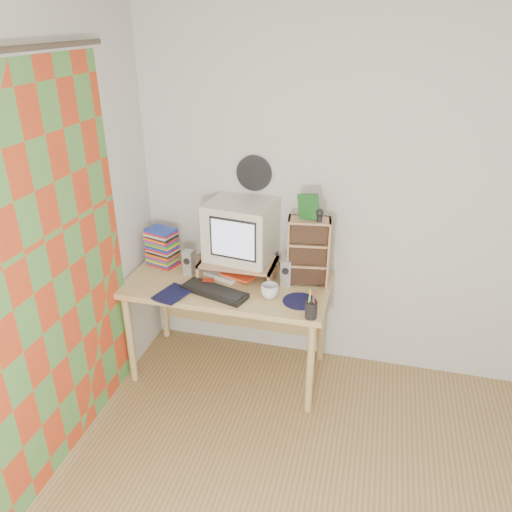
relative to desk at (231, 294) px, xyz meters
The scene contains 19 objects.
back_wall 1.25m from the desk, 16.59° to the left, with size 3.50×3.50×0.00m, color silver.
curtain 1.29m from the desk, 125.22° to the right, with size 2.20×2.20×0.00m, color #C33D1B.
wall_disc 0.87m from the desk, 70.78° to the left, with size 0.25×0.25×0.02m, color black.
desk is the anchor object (origin of this frame).
monitor_riser 0.24m from the desk, 36.34° to the left, with size 0.52×0.30×0.12m.
crt_monitor 0.47m from the desk, 59.56° to the left, with size 0.43×0.43×0.41m, color beige.
speaker_left 0.37m from the desk, behind, with size 0.07×0.07×0.18m, color #A0A1A5.
speaker_right 0.46m from the desk, ahead, with size 0.07×0.07×0.19m, color #A0A1A5.
keyboard 0.28m from the desk, 98.13° to the right, with size 0.46×0.15×0.03m, color black.
dvd_stack 0.61m from the desk, behind, with size 0.20×0.14×0.29m, color brown, non-canonical shape.
cd_rack 0.65m from the desk, ahead, with size 0.28×0.15×0.47m, color tan.
mug 0.42m from the desk, 30.67° to the right, with size 0.12×0.12×0.09m, color silver.
diary 0.51m from the desk, 140.93° to the right, with size 0.21×0.16×0.04m, color #0E0F33.
mousepad 0.58m from the desk, 20.52° to the right, with size 0.22×0.22×0.00m, color #100F34.
pen_cup 0.76m from the desk, 30.44° to the right, with size 0.08×0.08×0.15m, color black, non-canonical shape.
papers 0.16m from the desk, 99.87° to the left, with size 0.27×0.20×0.04m, color silver, non-canonical shape.
red_box 0.23m from the desk, 130.41° to the right, with size 0.07×0.05×0.04m, color #B02812.
game_box 0.87m from the desk, ahead, with size 0.13×0.03×0.17m, color #164E1A.
webcam 0.88m from the desk, ahead, with size 0.05×0.05×0.09m, color black, non-canonical shape.
Camera 1 is at (-0.09, -1.50, 2.42)m, focal length 35.00 mm.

